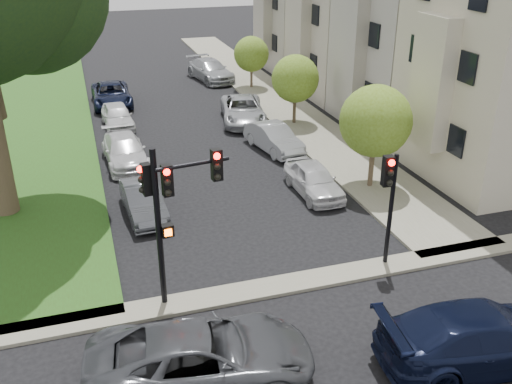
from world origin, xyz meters
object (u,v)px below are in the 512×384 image
object	(u,v)px
small_tree_c	(251,54)
car_parked_1	(274,138)
small_tree_a	(376,121)
car_cross_far	(484,336)
car_parked_0	(314,179)
car_cross_near	(201,357)
traffic_signal_main	(170,199)
car_parked_5	(143,201)
car_parked_4	(210,70)
car_parked_7	(117,116)
car_parked_8	(112,95)
car_parked_6	(125,151)
small_tree_b	(295,79)
traffic_signal_secondary	(389,190)
car_parked_2	(243,110)

from	to	relation	value
small_tree_c	car_parked_1	size ratio (longest dim) A/B	0.89
small_tree_a	small_tree_c	xyz separation A→B (m)	(0.00, 17.66, -0.63)
car_cross_far	car_parked_0	bearing A→B (deg)	7.16
car_parked_0	car_cross_near	bearing A→B (deg)	-126.84
traffic_signal_main	car_parked_0	size ratio (longest dim) A/B	1.29
car_parked_0	car_parked_1	world-z (taller)	car_parked_1
traffic_signal_main	car_parked_5	xyz separation A→B (m)	(-0.21, 6.08, -2.86)
car_parked_0	car_parked_4	distance (m)	20.67
car_parked_7	car_parked_8	xyz separation A→B (m)	(0.05, 4.57, 0.04)
car_parked_6	car_cross_near	bearing A→B (deg)	-91.33
car_cross_far	car_parked_7	world-z (taller)	car_cross_far
car_cross_near	car_cross_far	bearing A→B (deg)	-94.85
small_tree_a	car_cross_far	distance (m)	11.30
small_tree_a	small_tree_c	world-z (taller)	small_tree_a
small_tree_a	car_parked_4	bearing A→B (deg)	96.03
car_parked_0	car_parked_7	xyz separation A→B (m)	(-7.17, 11.63, -0.00)
car_parked_1	traffic_signal_main	bearing A→B (deg)	-132.83
car_cross_near	car_parked_5	xyz separation A→B (m)	(-0.18, 9.62, -0.15)
car_parked_1	car_cross_near	bearing A→B (deg)	-126.39
car_cross_near	car_parked_5	size ratio (longest dim) A/B	1.46
traffic_signal_main	car_parked_8	world-z (taller)	traffic_signal_main
small_tree_b	car_cross_near	distance (m)	21.02
traffic_signal_main	car_cross_far	bearing A→B (deg)	-35.13
small_tree_a	car_parked_0	size ratio (longest dim) A/B	1.17
small_tree_c	car_parked_6	world-z (taller)	small_tree_c
car_parked_1	car_parked_0	bearing A→B (deg)	-101.83
small_tree_b	traffic_signal_main	size ratio (longest dim) A/B	0.79
traffic_signal_main	car_parked_1	distance (m)	13.68
small_tree_b	car_cross_near	world-z (taller)	small_tree_b
small_tree_a	car_cross_near	distance (m)	13.59
small_tree_a	traffic_signal_main	xyz separation A→B (m)	(-9.60, -5.78, 0.45)
car_parked_4	car_parked_5	xyz separation A→B (m)	(-7.61, -20.53, -0.12)
traffic_signal_main	car_cross_far	size ratio (longest dim) A/B	0.90
small_tree_c	car_cross_far	xyz separation A→B (m)	(-2.47, -28.45, -1.60)
car_parked_0	car_parked_5	xyz separation A→B (m)	(-7.20, 0.14, -0.03)
small_tree_a	car_parked_7	distance (m)	15.50
car_cross_near	car_parked_1	size ratio (longest dim) A/B	1.38
car_cross_far	car_parked_5	world-z (taller)	car_cross_far
car_parked_0	car_parked_8	distance (m)	17.70
traffic_signal_secondary	car_parked_1	world-z (taller)	traffic_signal_secondary
car_parked_1	car_parked_7	world-z (taller)	car_parked_1
small_tree_b	car_parked_7	size ratio (longest dim) A/B	1.03
small_tree_a	car_cross_near	size ratio (longest dim) A/B	0.81
car_parked_1	car_parked_4	xyz separation A→B (m)	(0.33, 15.25, 0.08)
car_parked_4	car_parked_7	xyz separation A→B (m)	(-7.58, -9.04, -0.09)
car_parked_4	car_parked_6	size ratio (longest dim) A/B	1.13
car_cross_far	car_parked_2	xyz separation A→B (m)	(-0.23, 21.38, -0.10)
traffic_signal_secondary	car_parked_8	xyz separation A→B (m)	(-7.11, 22.18, -2.10)
car_parked_0	car_parked_2	size ratio (longest dim) A/B	0.76
car_parked_2	car_parked_5	size ratio (longest dim) A/B	1.34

